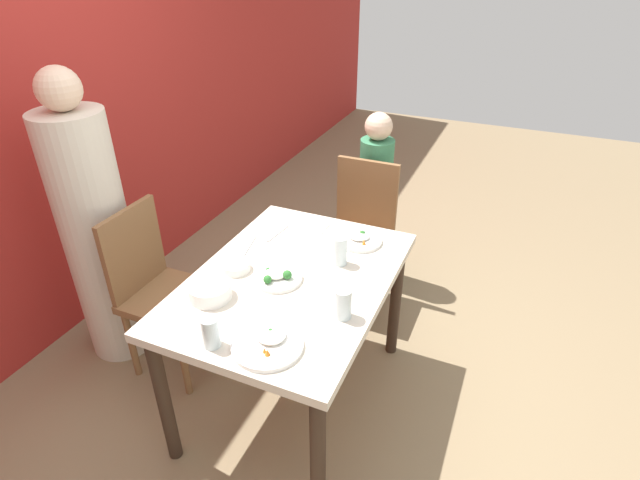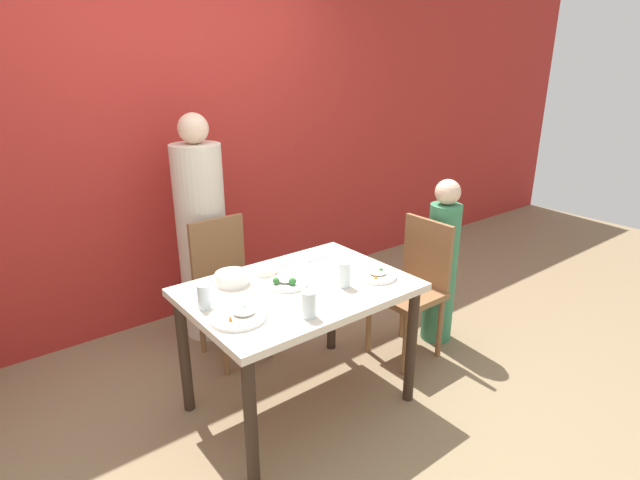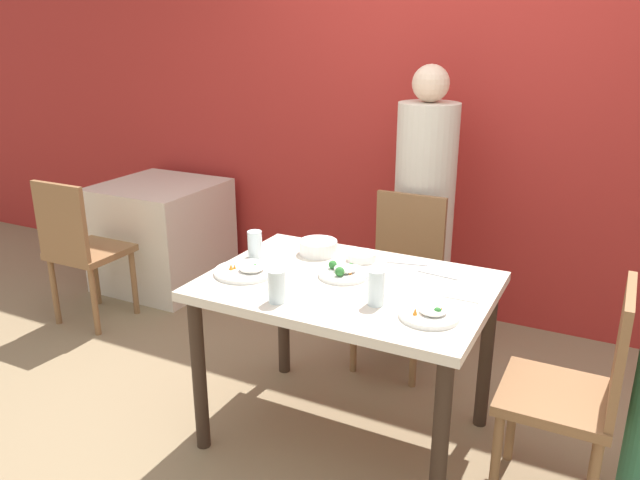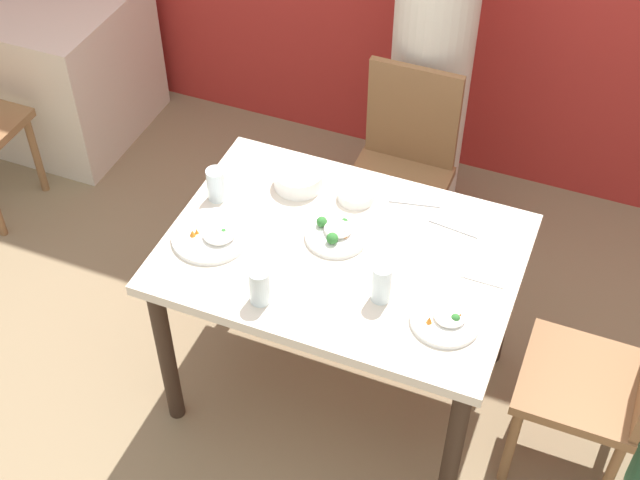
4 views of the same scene
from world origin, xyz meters
name	(u,v)px [view 2 (image 2 of 4)]	position (x,y,z in m)	size (l,w,h in m)	color
ground_plane	(300,403)	(0.00, 0.00, 0.00)	(10.00, 10.00, 0.00)	#847051
wall_back	(173,138)	(0.00, 1.50, 1.35)	(10.00, 0.06, 2.70)	#A82823
dining_table	(299,303)	(0.00, 0.00, 0.65)	(1.16, 0.83, 0.74)	beige
chair_adult_spot	(228,283)	(-0.03, 0.75, 0.50)	(0.40, 0.40, 0.91)	brown
chair_child_spot	(414,284)	(0.92, 0.00, 0.50)	(0.40, 0.40, 0.91)	brown
person_adult	(202,238)	(-0.03, 1.09, 0.72)	(0.33, 0.33, 1.56)	beige
person_child	(442,266)	(1.20, 0.00, 0.55)	(0.21, 0.21, 1.15)	#387F56
bowl_curry	(232,278)	(-0.26, 0.24, 0.78)	(0.18, 0.18, 0.06)	white
plate_rice_adult	(287,282)	(-0.04, 0.05, 0.76)	(0.21, 0.21, 0.06)	white
plate_rice_child	(239,316)	(-0.42, -0.11, 0.76)	(0.26, 0.26, 0.05)	white
plate_noodles	(377,275)	(0.41, -0.17, 0.76)	(0.22, 0.22, 0.05)	white
bowl_rice_small	(265,270)	(-0.05, 0.25, 0.77)	(0.13, 0.13, 0.04)	white
glass_water_tall	(345,275)	(0.19, -0.15, 0.81)	(0.06, 0.06, 0.14)	silver
glass_water_short	(204,297)	(-0.50, 0.07, 0.81)	(0.07, 0.07, 0.12)	silver
glass_water_center	(309,304)	(-0.16, -0.30, 0.81)	(0.07, 0.07, 0.13)	silver
napkin_folded	(352,260)	(0.46, 0.10, 0.75)	(0.14, 0.14, 0.01)	white
fork_steel	(318,259)	(0.31, 0.24, 0.75)	(0.18, 0.04, 0.01)	silver
spoon_steel	(289,262)	(0.15, 0.31, 0.75)	(0.18, 0.06, 0.01)	silver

